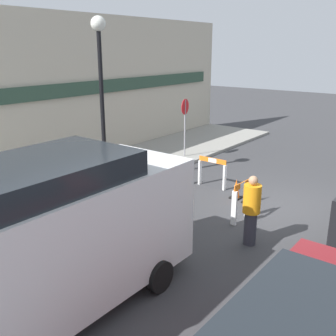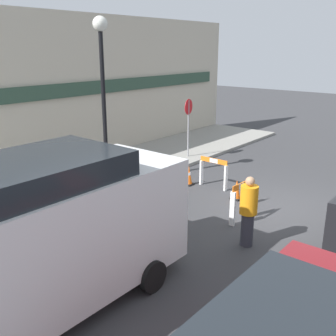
{
  "view_description": "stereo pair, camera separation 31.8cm",
  "coord_description": "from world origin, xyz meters",
  "px_view_note": "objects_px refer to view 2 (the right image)",
  "views": [
    {
      "loc": [
        -9.85,
        -3.63,
        4.28
      ],
      "look_at": [
        -1.47,
        2.93,
        1.0
      ],
      "focal_mm": 42.0,
      "sensor_mm": 36.0,
      "label": 1
    },
    {
      "loc": [
        -9.65,
        -3.88,
        4.28
      ],
      "look_at": [
        -1.47,
        2.93,
        1.0
      ],
      "focal_mm": 42.0,
      "sensor_mm": 36.0,
      "label": 2
    }
  ],
  "objects_px": {
    "streetlamp_post": "(103,79)",
    "person_worker": "(248,210)",
    "work_van": "(32,237)",
    "stop_sign": "(188,118)"
  },
  "relations": [
    {
      "from": "streetlamp_post",
      "to": "person_worker",
      "type": "xyz_separation_m",
      "value": [
        -0.77,
        -5.51,
        -2.5
      ]
    },
    {
      "from": "streetlamp_post",
      "to": "work_van",
      "type": "xyz_separation_m",
      "value": [
        -5.14,
        -4.07,
        -1.91
      ]
    },
    {
      "from": "streetlamp_post",
      "to": "stop_sign",
      "type": "distance_m",
      "value": 4.44
    },
    {
      "from": "stop_sign",
      "to": "person_worker",
      "type": "height_order",
      "value": "stop_sign"
    },
    {
      "from": "stop_sign",
      "to": "person_worker",
      "type": "xyz_separation_m",
      "value": [
        -4.86,
        -5.31,
        -0.78
      ]
    },
    {
      "from": "stop_sign",
      "to": "work_van",
      "type": "distance_m",
      "value": 10.01
    },
    {
      "from": "streetlamp_post",
      "to": "person_worker",
      "type": "distance_m",
      "value": 6.1
    },
    {
      "from": "stop_sign",
      "to": "streetlamp_post",
      "type": "bearing_deg",
      "value": -12.0
    },
    {
      "from": "stop_sign",
      "to": "person_worker",
      "type": "bearing_deg",
      "value": 38.31
    },
    {
      "from": "person_worker",
      "to": "work_van",
      "type": "distance_m",
      "value": 4.63
    }
  ]
}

